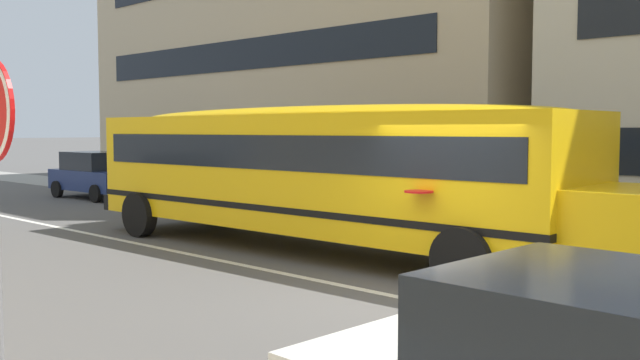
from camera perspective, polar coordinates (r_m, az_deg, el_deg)
ground_plane at (r=10.28m, az=7.57°, el=-9.59°), size 400.00×400.00×0.00m
sidewalk_far at (r=16.43m, az=22.37°, el=-4.69°), size 120.00×3.00×0.01m
lane_centreline at (r=10.28m, az=7.57°, el=-9.57°), size 110.00×0.16×0.01m
school_bus at (r=13.87m, az=0.12°, el=1.15°), size 12.97×3.08×2.89m
parked_car_dark_blue_past_driveway at (r=26.21m, az=-17.53°, el=0.44°), size 3.95×1.98×1.64m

